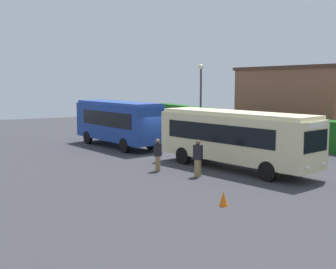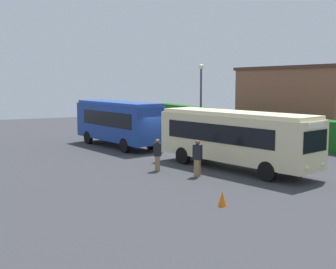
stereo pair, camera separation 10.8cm
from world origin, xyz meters
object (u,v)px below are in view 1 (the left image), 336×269
Objects in this scene: traffic_cone at (223,199)px; lamppost at (201,98)px; person_left at (247,143)px; person_center at (158,154)px; person_right at (198,157)px; bus_blue at (118,121)px; bus_cream at (235,136)px.

traffic_cone is 0.10× the size of lamppost.
person_left reaches higher than person_center.
person_right is 3.15× the size of traffic_cone.
bus_blue is at bearing 12.60° from person_center.
lamppost is (4.40, 4.48, 1.81)m from bus_blue.
person_center is (9.40, -1.24, -0.98)m from bus_blue.
bus_cream reaches higher than traffic_cone.
bus_blue is 11.26m from bus_cream.
person_center is 0.93× the size of person_right.
person_right is at bearing -90.09° from bus_cream.
bus_blue is 0.89× the size of bus_cream.
person_right reaches higher than person_center.
bus_blue is 16.95m from traffic_cone.
person_left is at bearing -59.92° from person_center.
bus_cream is 5.63× the size of person_left.
person_right reaches higher than person_left.
bus_cream is at bearing -170.49° from person_left.
person_left is 1.02× the size of person_center.
person_center is at bearing 161.93° from bus_blue.
person_center is at bearing -48.83° from lamppost.
bus_cream is at bearing -176.22° from bus_blue.
bus_blue reaches higher than bus_cream.
traffic_cone is (5.85, -4.72, -1.55)m from bus_cream.
bus_blue is at bearing -134.48° from lamppost.
person_left is 6.96m from person_center.
person_right is (3.41, -5.64, 0.06)m from person_left.
bus_cream is at bearing -14.55° from lamppost.
person_left is (-2.72, 2.82, -0.90)m from bus_cream.
lamppost is (-5.00, 5.72, 2.79)m from person_center.
traffic_cone is at bearing 36.14° from person_right.
bus_cream is (10.91, 2.79, -0.07)m from bus_blue.
bus_cream is 16.79× the size of traffic_cone.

